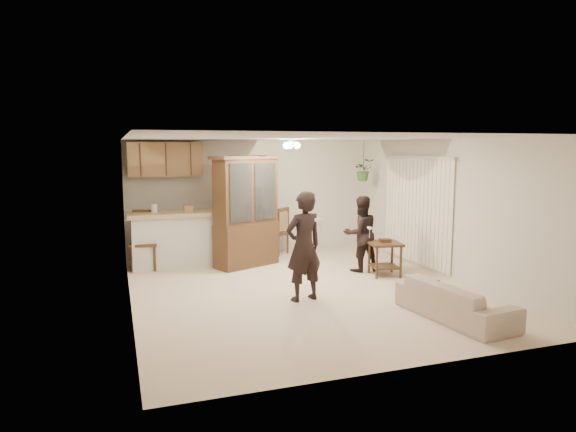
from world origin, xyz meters
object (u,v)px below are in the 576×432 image
object	(u,v)px
child	(361,236)
chair_hutch_left	(269,242)
china_hutch	(246,212)
chair_bar	(145,253)
side_table	(385,258)
adult	(304,243)
sofa	(455,293)
chair_hutch_right	(276,241)

from	to	relation	value
child	chair_hutch_left	size ratio (longest dim) A/B	1.43
china_hutch	chair_bar	xyz separation A→B (m)	(-1.93, 0.33, -0.76)
side_table	chair_bar	distance (m)	4.57
child	side_table	size ratio (longest dim) A/B	1.97
china_hutch	chair_bar	size ratio (longest dim) A/B	1.91
chair_hutch_left	adult	bearing A→B (deg)	-77.08
sofa	adult	size ratio (longest dim) A/B	1.04
side_table	chair_hutch_left	size ratio (longest dim) A/B	0.73
sofa	chair_hutch_left	bearing A→B (deg)	6.90
chair_hutch_left	side_table	bearing A→B (deg)	-39.30
sofa	child	distance (m)	2.93
china_hutch	side_table	xyz separation A→B (m)	(2.22, -1.57, -0.76)
adult	side_table	distance (m)	2.26
sofa	china_hutch	world-z (taller)	china_hutch
adult	china_hutch	distance (m)	2.56
china_hutch	chair_hutch_left	distance (m)	1.47
chair_hutch_left	chair_hutch_right	bearing A→B (deg)	-7.17
chair_bar	adult	bearing A→B (deg)	-41.66
child	china_hutch	world-z (taller)	china_hutch
chair_hutch_right	adult	bearing A→B (deg)	39.27
chair_hutch_left	sofa	bearing A→B (deg)	-55.97
china_hutch	chair_hutch_left	bearing A→B (deg)	28.46
child	china_hutch	distance (m)	2.29
child	chair_hutch_right	bearing A→B (deg)	-64.37
chair_bar	chair_hutch_right	xyz separation A→B (m)	(2.83, 0.57, -0.03)
child	china_hutch	xyz separation A→B (m)	(-1.95, 1.12, 0.40)
adult	chair_bar	bearing A→B (deg)	-65.37
china_hutch	chair_bar	distance (m)	2.10
child	chair_hutch_right	size ratio (longest dim) A/B	1.30
china_hutch	side_table	bearing A→B (deg)	-59.30
china_hutch	chair_hutch_right	distance (m)	1.49
chair_hutch_right	side_table	bearing A→B (deg)	77.81
sofa	side_table	size ratio (longest dim) A/B	2.73
side_table	chair_hutch_left	bearing A→B (deg)	120.04
china_hutch	adult	bearing A→B (deg)	-107.94
china_hutch	chair_hutch_left	size ratio (longest dim) A/B	2.32
child	chair_bar	bearing A→B (deg)	-22.49
child	chair_bar	size ratio (longest dim) A/B	1.18
adult	side_table	world-z (taller)	adult
chair_bar	chair_hutch_left	bearing A→B (deg)	24.34
sofa	side_table	bearing A→B (deg)	-13.09
chair_hutch_right	child	bearing A→B (deg)	77.27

